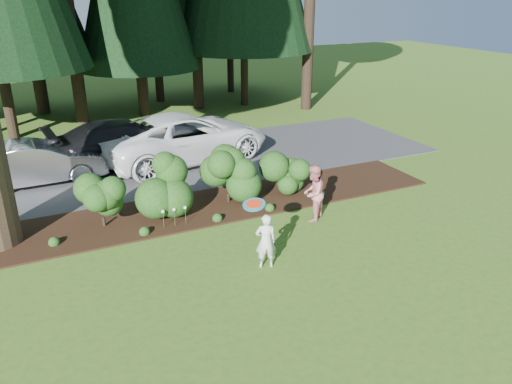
% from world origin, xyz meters
% --- Properties ---
extents(ground, '(80.00, 80.00, 0.00)m').
position_xyz_m(ground, '(0.00, 0.00, 0.00)').
color(ground, '#3B611B').
rests_on(ground, ground).
extents(mulch_bed, '(16.00, 2.50, 0.05)m').
position_xyz_m(mulch_bed, '(0.00, 3.25, 0.03)').
color(mulch_bed, black).
rests_on(mulch_bed, ground).
extents(driveway, '(22.00, 6.00, 0.03)m').
position_xyz_m(driveway, '(0.00, 7.50, 0.01)').
color(driveway, '#38383A').
rests_on(driveway, ground).
extents(shrub_row, '(6.53, 1.60, 1.61)m').
position_xyz_m(shrub_row, '(0.77, 3.14, 0.81)').
color(shrub_row, '#163E13').
rests_on(shrub_row, ground).
extents(lily_cluster, '(0.69, 0.09, 0.57)m').
position_xyz_m(lily_cluster, '(-0.30, 2.40, 0.50)').
color(lily_cluster, '#163E13').
rests_on(lily_cluster, ground).
extents(car_silver_wagon, '(4.26, 1.61, 1.39)m').
position_xyz_m(car_silver_wagon, '(-3.34, 7.34, 0.72)').
color(car_silver_wagon, silver).
rests_on(car_silver_wagon, driveway).
extents(car_white_suv, '(6.65, 4.01, 1.73)m').
position_xyz_m(car_white_suv, '(1.67, 7.59, 0.89)').
color(car_white_suv, white).
rests_on(car_white_suv, driveway).
extents(car_dark_suv, '(5.58, 2.68, 1.57)m').
position_xyz_m(car_dark_suv, '(-0.34, 8.16, 0.81)').
color(car_dark_suv, black).
rests_on(car_dark_suv, driveway).
extents(child, '(0.54, 0.43, 1.30)m').
position_xyz_m(child, '(0.99, -0.42, 0.65)').
color(child, silver).
rests_on(child, ground).
extents(adult, '(0.96, 0.94, 1.57)m').
position_xyz_m(adult, '(3.24, 1.27, 0.78)').
color(adult, red).
rests_on(adult, ground).
extents(frisbee, '(0.50, 0.49, 0.17)m').
position_xyz_m(frisbee, '(0.69, -0.46, 1.62)').
color(frisbee, teal).
rests_on(frisbee, ground).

